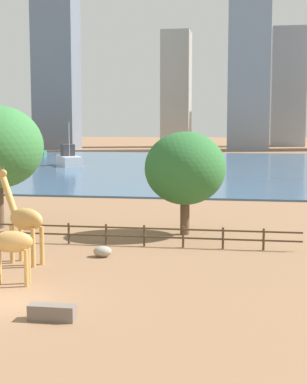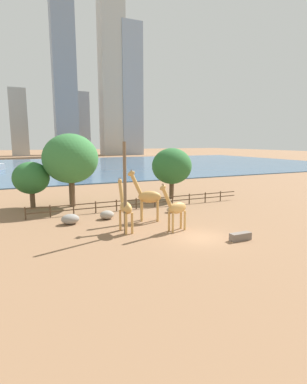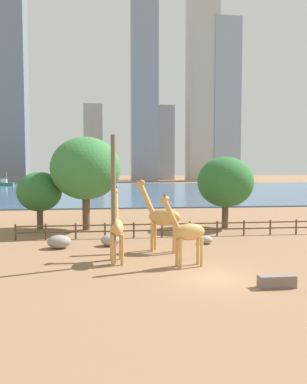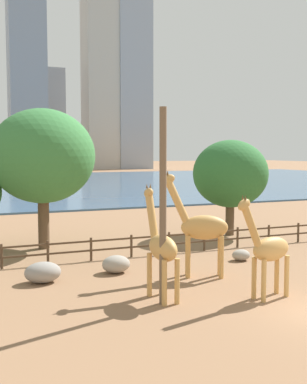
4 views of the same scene
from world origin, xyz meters
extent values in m
plane|color=#8C6647|center=(0.00, 80.00, 0.00)|extent=(400.00, 400.00, 0.00)
cube|color=#3D6084|center=(0.00, 77.00, 0.10)|extent=(180.00, 86.00, 0.20)
cylinder|color=tan|center=(-1.45, 2.16, 0.87)|extent=(0.24, 0.24, 1.74)
cylinder|color=tan|center=(-1.54, 2.69, 0.87)|extent=(0.24, 0.24, 1.74)
cylinder|color=tan|center=(-0.12, 2.40, 0.87)|extent=(0.24, 0.24, 1.74)
cylinder|color=tan|center=(-0.22, 2.93, 0.87)|extent=(0.24, 0.24, 1.74)
ellipsoid|color=tan|center=(-0.83, 2.54, 2.05)|extent=(2.03, 1.11, 1.01)
cylinder|color=tan|center=(-1.96, 2.33, 3.11)|extent=(1.16, 0.51, 1.87)
ellipsoid|color=tan|center=(-2.37, 2.26, 3.98)|extent=(0.78, 0.44, 0.64)
cone|color=brown|center=(-2.36, 2.18, 4.27)|extent=(0.11, 0.11, 0.18)
cone|color=brown|center=(-2.39, 2.33, 4.27)|extent=(0.11, 0.11, 0.18)
cylinder|color=tan|center=(-5.37, 4.69, 0.92)|extent=(0.22, 0.22, 1.83)
cylinder|color=tan|center=(-4.80, 4.71, 0.92)|extent=(0.22, 0.22, 1.83)
cylinder|color=tan|center=(-5.32, 3.28, 0.92)|extent=(0.22, 0.22, 1.83)
cylinder|color=tan|center=(-4.75, 3.30, 0.92)|extent=(0.22, 0.22, 1.83)
ellipsoid|color=tan|center=(-5.06, 3.99, 2.15)|extent=(0.88, 2.05, 1.06)
cylinder|color=tan|center=(-5.10, 5.08, 3.32)|extent=(0.36, 0.97, 2.02)
ellipsoid|color=tan|center=(-5.11, 5.40, 4.28)|extent=(0.35, 0.77, 0.61)
cone|color=brown|center=(-5.19, 5.40, 4.59)|extent=(0.10, 0.10, 0.19)
cone|color=brown|center=(-5.03, 5.41, 4.59)|extent=(0.10, 0.10, 0.19)
cylinder|color=tan|center=(-2.57, 6.64, 1.02)|extent=(0.32, 0.32, 2.05)
cylinder|color=tan|center=(-2.30, 7.22, 1.02)|extent=(0.32, 0.32, 2.05)
cylinder|color=tan|center=(-1.13, 5.97, 1.02)|extent=(0.32, 0.32, 2.05)
cylinder|color=tan|center=(-0.86, 6.55, 1.02)|extent=(0.32, 0.32, 2.05)
ellipsoid|color=tan|center=(-1.72, 6.59, 2.41)|extent=(2.44, 1.78, 1.19)
cylinder|color=tan|center=(-2.91, 7.15, 3.68)|extent=(1.30, 0.87, 2.22)
ellipsoid|color=tan|center=(-3.33, 7.35, 4.71)|extent=(0.94, 0.70, 0.74)
cone|color=brown|center=(-3.37, 7.26, 5.05)|extent=(0.14, 0.14, 0.22)
cone|color=brown|center=(-3.29, 7.43, 5.05)|extent=(0.14, 0.14, 0.22)
cylinder|color=brown|center=(-5.26, 3.56, 3.89)|extent=(0.28, 0.28, 7.78)
ellipsoid|color=gray|center=(-5.43, 8.93, 0.44)|extent=(1.42, 1.17, 0.88)
ellipsoid|color=gray|center=(1.85, 8.82, 0.31)|extent=(1.04, 0.83, 0.62)
ellipsoid|color=gray|center=(-9.13, 8.51, 0.49)|extent=(1.68, 1.30, 0.97)
cube|color=#72665B|center=(2.55, -1.83, 0.30)|extent=(1.80, 0.60, 0.60)
cylinder|color=#4C3826|center=(-13.00, 12.00, 0.65)|extent=(0.14, 0.14, 1.30)
cylinder|color=#4C3826|center=(-10.62, 12.00, 0.65)|extent=(0.14, 0.14, 1.30)
cylinder|color=#4C3826|center=(-8.24, 12.00, 0.65)|extent=(0.14, 0.14, 1.30)
cylinder|color=#4C3826|center=(-5.86, 12.00, 0.65)|extent=(0.14, 0.14, 1.30)
cylinder|color=#4C3826|center=(-3.48, 12.00, 0.65)|extent=(0.14, 0.14, 1.30)
cylinder|color=#4C3826|center=(-1.10, 12.00, 0.65)|extent=(0.14, 0.14, 1.30)
cylinder|color=#4C3826|center=(1.28, 12.00, 0.65)|extent=(0.14, 0.14, 1.30)
cylinder|color=#4C3826|center=(3.66, 12.00, 0.65)|extent=(0.14, 0.14, 1.30)
cylinder|color=#4C3826|center=(6.04, 12.00, 0.65)|extent=(0.14, 0.14, 1.30)
cylinder|color=#4C3826|center=(8.42, 12.00, 0.65)|extent=(0.14, 0.14, 1.30)
cylinder|color=#4C3826|center=(10.80, 12.00, 0.65)|extent=(0.14, 0.14, 1.30)
cube|color=#4C3826|center=(0.00, 12.00, 1.10)|extent=(26.10, 0.08, 0.10)
cube|color=#4C3826|center=(0.00, 12.00, 0.59)|extent=(26.10, 0.08, 0.10)
cylinder|color=brown|center=(-7.65, 16.51, 1.59)|extent=(0.69, 0.69, 3.19)
ellipsoid|color=#387A3D|center=(-7.65, 16.51, 5.78)|extent=(6.49, 6.49, 5.84)
cylinder|color=brown|center=(-12.08, 17.68, 0.94)|extent=(0.58, 0.58, 1.89)
ellipsoid|color=#2D6B33|center=(-12.08, 17.68, 3.56)|extent=(4.19, 4.19, 3.77)
cylinder|color=brown|center=(5.69, 16.19, 1.15)|extent=(0.62, 0.62, 2.30)
ellipsoid|color=#2D6B33|center=(5.69, 16.19, 4.47)|extent=(5.41, 5.41, 4.87)
cube|color=#B7B2A8|center=(37.11, 150.31, 47.31)|extent=(13.39, 10.83, 94.61)
cube|color=#ADA89E|center=(-12.38, 158.78, 17.52)|extent=(8.64, 9.62, 35.05)
cube|color=#939EAD|center=(21.88, 169.36, 18.47)|extent=(10.60, 8.63, 36.94)
cube|color=gray|center=(9.63, 140.10, 41.55)|extent=(11.12, 8.91, 83.10)
cube|color=#939EAD|center=(47.59, 150.23, 36.43)|extent=(12.13, 11.70, 72.87)
camera|label=1|loc=(9.81, -22.59, 7.48)|focal=55.00mm
camera|label=2|loc=(-13.10, -19.95, 7.80)|focal=28.00mm
camera|label=3|loc=(-5.53, -18.83, 5.79)|focal=35.00mm
camera|label=4|loc=(-12.88, -13.56, 6.03)|focal=45.00mm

